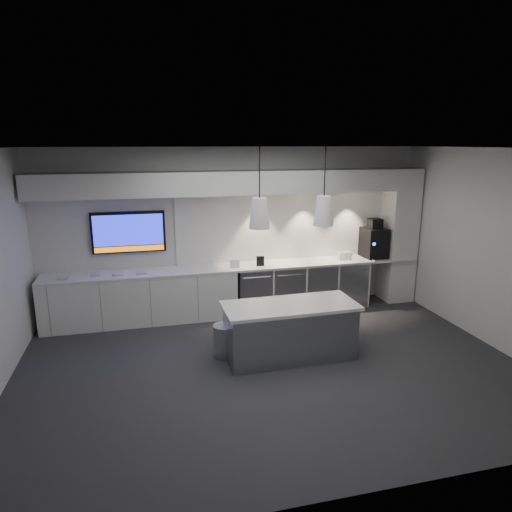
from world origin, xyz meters
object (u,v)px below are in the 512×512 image
object	(u,v)px
wall_tv	(129,232)
island	(290,330)
bin	(225,341)
coffee_machine	(374,241)

from	to	relation	value
wall_tv	island	world-z (taller)	wall_tv
wall_tv	bin	bearing A→B (deg)	-55.87
wall_tv	island	size ratio (longest dim) A/B	0.64
wall_tv	bin	distance (m)	2.71
wall_tv	coffee_machine	xyz separation A→B (m)	(4.58, -0.25, -0.35)
bin	wall_tv	bearing A→B (deg)	124.13
island	bin	distance (m)	0.96
island	bin	bearing A→B (deg)	164.07
wall_tv	island	bearing A→B (deg)	-44.51
island	coffee_machine	size ratio (longest dim) A/B	2.57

